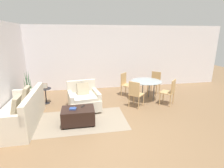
{
  "coord_description": "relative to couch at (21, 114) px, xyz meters",
  "views": [
    {
      "loc": [
        -0.67,
        -3.78,
        2.35
      ],
      "look_at": [
        0.37,
        1.79,
        0.75
      ],
      "focal_mm": 28.0,
      "sensor_mm": 36.0,
      "label": 1
    }
  ],
  "objects": [
    {
      "name": "dining_table",
      "position": [
        3.99,
        1.16,
        0.34
      ],
      "size": [
        1.11,
        1.11,
        0.72
      ],
      "color": "#99A8AD",
      "rests_on": "ground_plane"
    },
    {
      "name": "area_rug",
      "position": [
        1.6,
        -0.11,
        -0.3
      ],
      "size": [
        2.5,
        1.49,
        0.01
      ],
      "color": "gray",
      "rests_on": "ground_plane"
    },
    {
      "name": "dining_chair_far_left",
      "position": [
        3.37,
        1.78,
        0.21
      ],
      "size": [
        0.59,
        0.59,
        0.9
      ],
      "color": "tan",
      "rests_on": "ground_plane"
    },
    {
      "name": "dining_chair_near_right",
      "position": [
        4.6,
        0.54,
        0.21
      ],
      "size": [
        0.59,
        0.59,
        0.9
      ],
      "color": "tan",
      "rests_on": "ground_plane"
    },
    {
      "name": "wall_left",
      "position": [
        -0.59,
        0.61,
        1.07
      ],
      "size": [
        0.06,
        12.0,
        2.75
      ],
      "color": "white",
      "rests_on": "ground_plane"
    },
    {
      "name": "wall_back",
      "position": [
        2.28,
        2.98,
        1.07
      ],
      "size": [
        12.0,
        0.06,
        2.75
      ],
      "color": "white",
      "rests_on": "ground_plane"
    },
    {
      "name": "tv_remote_secondary",
      "position": [
        1.4,
        -0.16,
        0.14
      ],
      "size": [
        0.07,
        0.16,
        0.01
      ],
      "color": "#333338",
      "rests_on": "ottoman"
    },
    {
      "name": "ground_plane",
      "position": [
        2.28,
        -0.89,
        -0.31
      ],
      "size": [
        20.0,
        20.0,
        0.0
      ],
      "primitive_type": "plane",
      "color": "brown"
    },
    {
      "name": "book_stack",
      "position": [
        1.37,
        -0.26,
        0.15
      ],
      "size": [
        0.19,
        0.17,
        0.03
      ],
      "color": "#2D478C",
      "rests_on": "ottoman"
    },
    {
      "name": "armchair",
      "position": [
        1.69,
        0.68,
        0.04
      ],
      "size": [
        1.07,
        1.07,
        0.9
      ],
      "color": "beige",
      "rests_on": "ground_plane"
    },
    {
      "name": "tv_remote_primary",
      "position": [
        1.65,
        -0.11,
        0.14
      ],
      "size": [
        0.12,
        0.15,
        0.01
      ],
      "color": "black",
      "rests_on": "ottoman"
    },
    {
      "name": "dining_chair_far_right",
      "position": [
        4.6,
        1.78,
        0.21
      ],
      "size": [
        0.59,
        0.59,
        0.9
      ],
      "color": "tan",
      "rests_on": "ground_plane"
    },
    {
      "name": "ottoman",
      "position": [
        1.5,
        -0.25,
        -0.07
      ],
      "size": [
        0.87,
        0.6,
        0.44
      ],
      "color": "black",
      "rests_on": "ground_plane"
    },
    {
      "name": "dining_chair_near_left",
      "position": [
        3.37,
        0.54,
        0.21
      ],
      "size": [
        0.59,
        0.59,
        0.9
      ],
      "color": "tan",
      "rests_on": "ground_plane"
    },
    {
      "name": "couch",
      "position": [
        0.0,
        0.0,
        0.0
      ],
      "size": [
        0.94,
        2.06,
        0.92
      ],
      "color": "beige",
      "rests_on": "ground_plane"
    },
    {
      "name": "picture_frame",
      "position": [
        0.39,
        1.44,
        0.34
      ],
      "size": [
        0.17,
        0.07,
        0.18
      ],
      "color": "#8C6647",
      "rests_on": "side_table"
    },
    {
      "name": "side_table",
      "position": [
        0.39,
        1.44,
        0.08
      ],
      "size": [
        0.4,
        0.4,
        0.55
      ],
      "color": "black",
      "rests_on": "ground_plane"
    },
    {
      "name": "potted_plant",
      "position": [
        -0.14,
        1.38,
        -0.01
      ],
      "size": [
        0.38,
        0.38,
        1.27
      ],
      "color": "#333338",
      "rests_on": "ground_plane"
    }
  ]
}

